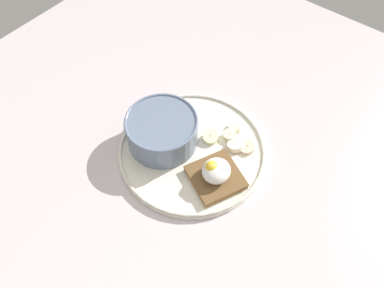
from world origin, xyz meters
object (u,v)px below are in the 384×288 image
oatmeal_bowl (162,131)px  banana_slice_back (235,127)px  toast_slice (216,177)px  banana_slice_inner (210,137)px  banana_slice_right (235,146)px  poached_egg (216,170)px  banana_slice_left (229,135)px  banana_slice_front (247,147)px

oatmeal_bowl → banana_slice_back: size_ratio=3.64×
toast_slice → banana_slice_inner: bearing=43.0°
banana_slice_right → banana_slice_inner: 5.35cm
toast_slice → poached_egg: (-0.05, 0.11, 2.43)cm
banana_slice_back → banana_slice_left: bearing=-170.0°
toast_slice → banana_slice_left: size_ratio=3.28×
banana_slice_left → banana_slice_back: size_ratio=0.94×
banana_slice_right → banana_slice_back: bearing=36.1°
banana_slice_front → toast_slice: bearing=175.3°
poached_egg → banana_slice_left: poached_egg is taller
oatmeal_bowl → banana_slice_right: size_ratio=3.31×
poached_egg → banana_slice_right: size_ratio=1.28×
banana_slice_right → banana_slice_inner: size_ratio=0.93×
oatmeal_bowl → toast_slice: size_ratio=1.18×
toast_slice → banana_slice_back: bearing=18.4°
banana_slice_front → banana_slice_left: bearing=87.7°
toast_slice → banana_slice_left: bearing=20.4°
toast_slice → banana_slice_front: (9.50, -0.79, -0.20)cm
banana_slice_front → banana_slice_right: (-1.22, 2.01, 0.11)cm
banana_slice_back → banana_slice_right: size_ratio=0.91×
banana_slice_back → banana_slice_inner: (-5.28, 2.35, 0.21)cm
oatmeal_bowl → banana_slice_back: 15.25cm
banana_slice_back → banana_slice_inner: banana_slice_inner is taller
toast_slice → banana_slice_inner: 9.37cm
poached_egg → banana_slice_right: 8.78cm
banana_slice_right → banana_slice_inner: (-1.43, 5.16, 0.06)cm
banana_slice_back → banana_slice_right: banana_slice_right is taller
oatmeal_bowl → banana_slice_left: bearing=-48.4°
banana_slice_front → banana_slice_back: bearing=61.4°
oatmeal_bowl → banana_slice_front: (8.82, -14.51, -2.70)cm
banana_slice_front → oatmeal_bowl: bearing=121.3°
poached_egg → toast_slice: bearing=-64.2°
oatmeal_bowl → banana_slice_inner: bearing=-50.0°
banana_slice_back → oatmeal_bowl: bearing=139.7°
poached_egg → banana_slice_back: (12.19, 3.92, -2.66)cm
poached_egg → banana_slice_front: size_ratio=1.27×
toast_slice → banana_slice_back: (12.13, 4.04, -0.23)cm
toast_slice → banana_slice_inner: banana_slice_inner is taller
oatmeal_bowl → banana_slice_left: size_ratio=3.87×
banana_slice_left → oatmeal_bowl: bearing=131.6°
poached_egg → banana_slice_back: bearing=17.8°
banana_slice_back → banana_slice_right: bearing=-143.9°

